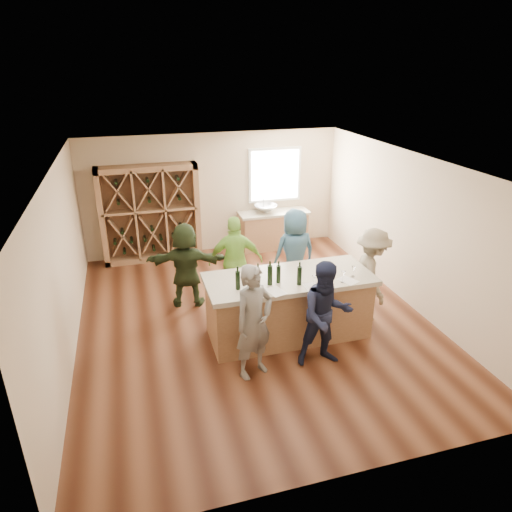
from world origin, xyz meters
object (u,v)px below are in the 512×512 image
object	(u,v)px
wine_bottle_a	(238,280)
wine_bottle_f	(299,276)
person_near_left	(254,322)
wine_bottle_b	(249,281)
wine_bottle_d	(270,275)
wine_bottle_e	(278,274)
tasting_counter_base	(288,308)
person_near_right	(326,315)
wine_rack	(150,214)
person_far_mid	(236,261)
person_far_left	(186,265)
sink	(266,209)
person_far_right	(294,253)
person_server	(371,275)
wine_bottle_c	(258,276)

from	to	relation	value
wine_bottle_a	wine_bottle_f	distance (m)	0.96
person_near_left	wine_bottle_b	bearing A→B (deg)	56.85
wine_bottle_d	wine_bottle_e	distance (m)	0.16
tasting_counter_base	person_near_right	size ratio (longest dim) A/B	1.55
wine_rack	person_far_mid	size ratio (longest dim) A/B	1.28
wine_bottle_b	person_far_mid	xyz separation A→B (m)	(0.16, 1.59, -0.37)
wine_bottle_e	person_far_left	xyz separation A→B (m)	(-1.24, 1.65, -0.41)
sink	person_near_right	size ratio (longest dim) A/B	0.32
wine_bottle_e	person_far_left	bearing A→B (deg)	126.82
person_far_right	wine_bottle_f	world-z (taller)	person_far_right
person_near_right	person_server	world-z (taller)	person_near_right
person_far_mid	person_far_right	xyz separation A→B (m)	(1.17, 0.03, 0.01)
wine_rack	wine_bottle_f	size ratio (longest dim) A/B	7.33
person_far_left	wine_bottle_b	bearing A→B (deg)	125.46
wine_bottle_a	person_far_right	size ratio (longest dim) A/B	0.17
wine_rack	person_near_left	bearing A→B (deg)	-76.90
wine_rack	sink	bearing A→B (deg)	-1.49
wine_bottle_e	person_far_right	xyz separation A→B (m)	(0.83, 1.50, -0.35)
wine_bottle_b	person_far_right	bearing A→B (deg)	50.53
wine_rack	person_near_right	size ratio (longest dim) A/B	1.32
wine_bottle_b	person_far_left	bearing A→B (deg)	112.57
wine_bottle_c	wine_bottle_b	bearing A→B (deg)	-137.64
tasting_counter_base	person_server	distance (m)	1.63
person_server	person_far_mid	xyz separation A→B (m)	(-2.16, 1.17, 0.02)
tasting_counter_base	person_far_mid	distance (m)	1.49
wine_bottle_a	wine_bottle_b	distance (m)	0.18
sink	wine_bottle_e	distance (m)	4.08
sink	person_near_left	size ratio (longest dim) A/B	0.31
person_server	sink	bearing A→B (deg)	24.54
tasting_counter_base	wine_bottle_b	size ratio (longest dim) A/B	8.90
wine_bottle_a	wine_bottle_c	distance (m)	0.36
sink	wine_bottle_b	xyz separation A→B (m)	(-1.51, -4.06, 0.21)
wine_bottle_f	person_far_mid	bearing A→B (deg)	110.93
sink	person_far_mid	xyz separation A→B (m)	(-1.34, -2.48, -0.15)
person_far_mid	wine_bottle_b	bearing A→B (deg)	94.67
wine_bottle_d	person_near_left	distance (m)	0.89
wine_rack	wine_bottle_b	bearing A→B (deg)	-73.88
wine_rack	person_far_left	xyz separation A→B (m)	(0.46, -2.36, -0.29)
wine_bottle_c	person_near_right	bearing A→B (deg)	-44.02
wine_bottle_e	person_near_left	size ratio (longest dim) A/B	0.16
person_server	person_near_left	bearing A→B (deg)	124.54
wine_bottle_e	sink	bearing A→B (deg)	75.70
wine_rack	wine_bottle_e	xyz separation A→B (m)	(1.69, -4.01, 0.12)
wine_bottle_d	wine_bottle_e	world-z (taller)	wine_bottle_d
tasting_counter_base	wine_bottle_f	size ratio (longest dim) A/B	8.67
wine_bottle_b	person_far_left	distance (m)	1.96
sink	person_far_mid	size ratio (longest dim) A/B	0.32
wine_bottle_f	tasting_counter_base	bearing A→B (deg)	99.46
person_near_left	wine_bottle_f	bearing A→B (deg)	7.88
wine_bottle_c	wine_bottle_e	distance (m)	0.32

